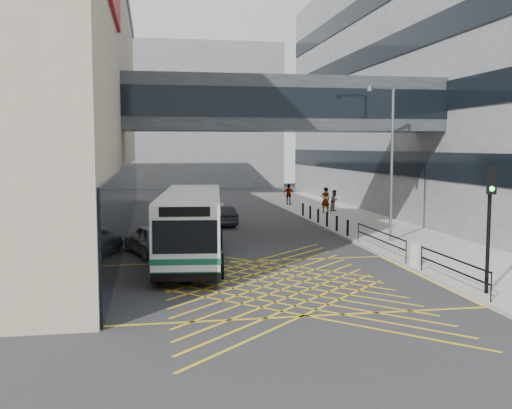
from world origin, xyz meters
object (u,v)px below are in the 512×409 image
pedestrian_c (289,194)px  traffic_light (490,212)px  car_dark (221,216)px  car_white (152,239)px  car_silver (215,210)px  pedestrian_b (335,201)px  pedestrian_a (325,200)px  litter_bin (415,254)px  street_lamp (389,155)px  bus (192,224)px

pedestrian_c → traffic_light: bearing=118.9°
car_dark → pedestrian_c: size_ratio=2.34×
car_white → car_silver: size_ratio=1.05×
car_silver → pedestrian_b: size_ratio=2.82×
car_dark → pedestrian_a: (8.48, 4.67, 0.48)m
traffic_light → pedestrian_a: 25.21m
car_silver → pedestrian_b: 10.14m
traffic_light → litter_bin: traffic_light is taller
street_lamp → litter_bin: size_ratio=8.69×
pedestrian_b → pedestrian_c: size_ratio=0.93×
pedestrian_c → car_dark: bearing=87.4°
car_silver → traffic_light: size_ratio=1.06×
car_dark → traffic_light: traffic_light is taller
bus → pedestrian_c: (9.89, 23.37, -0.63)m
street_lamp → pedestrian_b: bearing=63.4°
car_white → car_silver: (4.32, 12.70, -0.05)m
bus → car_silver: bus is taller
car_white → pedestrian_a: 19.57m
bus → street_lamp: size_ratio=1.41×
pedestrian_a → pedestrian_b: 1.54m
car_silver → pedestrian_a: pedestrian_a is taller
car_silver → pedestrian_b: pedestrian_b is taller
street_lamp → litter_bin: 7.56m
car_white → car_silver: bearing=-127.3°
pedestrian_a → traffic_light: bearing=80.1°
bus → car_silver: 14.90m
car_dark → car_silver: size_ratio=0.89×
litter_bin → pedestrian_b: 21.25m
traffic_light → litter_bin: size_ratio=4.68×
street_lamp → pedestrian_c: bearing=71.7°
pedestrian_a → pedestrian_c: size_ratio=1.10×
bus → pedestrian_b: size_ratio=6.97×
bus → pedestrian_c: bearing=73.3°
car_silver → pedestrian_b: (9.64, 3.12, 0.26)m
street_lamp → pedestrian_c: 20.76m
car_white → bus: bearing=113.2°
pedestrian_a → pedestrian_b: (1.07, 1.10, -0.15)m
car_silver → traffic_light: 24.15m
car_silver → street_lamp: bearing=126.2°
car_dark → litter_bin: (6.47, -15.26, -0.02)m
bus → car_white: bus is taller
street_lamp → pedestrian_a: size_ratio=4.18×
car_white → car_silver: 13.41m
car_white → car_silver: car_white is taller
litter_bin → pedestrian_c: 26.65m
traffic_light → pedestrian_a: size_ratio=2.25×
car_dark → pedestrian_c: 13.48m
pedestrian_c → pedestrian_a: bearing=130.5°
car_dark → pedestrian_b: (9.55, 5.76, 0.33)m
car_silver → pedestrian_a: bearing=-164.6°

